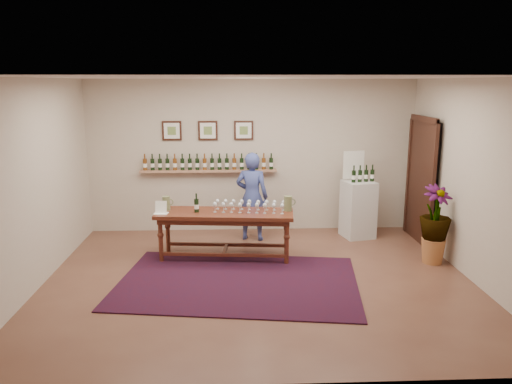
{
  "coord_description": "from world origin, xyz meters",
  "views": [
    {
      "loc": [
        -0.33,
        -6.62,
        2.75
      ],
      "look_at": [
        0.0,
        0.8,
        1.1
      ],
      "focal_mm": 35.0,
      "sensor_mm": 36.0,
      "label": 1
    }
  ],
  "objects_px": {
    "display_pedestal": "(358,209)",
    "potted_plant": "(435,224)",
    "person": "(252,197)",
    "tasting_table": "(225,219)"
  },
  "relations": [
    {
      "from": "display_pedestal",
      "to": "potted_plant",
      "type": "xyz_separation_m",
      "value": [
        0.84,
        -1.38,
        0.11
      ]
    },
    {
      "from": "display_pedestal",
      "to": "potted_plant",
      "type": "bearing_deg",
      "value": -58.58
    },
    {
      "from": "potted_plant",
      "to": "person",
      "type": "distance_m",
      "value": 3.04
    },
    {
      "from": "person",
      "to": "potted_plant",
      "type": "bearing_deg",
      "value": 168.33
    },
    {
      "from": "tasting_table",
      "to": "display_pedestal",
      "type": "xyz_separation_m",
      "value": [
        2.37,
        1.02,
        -0.13
      ]
    },
    {
      "from": "display_pedestal",
      "to": "person",
      "type": "relative_size",
      "value": 0.65
    },
    {
      "from": "display_pedestal",
      "to": "potted_plant",
      "type": "height_order",
      "value": "potted_plant"
    },
    {
      "from": "display_pedestal",
      "to": "potted_plant",
      "type": "relative_size",
      "value": 0.97
    },
    {
      "from": "tasting_table",
      "to": "display_pedestal",
      "type": "bearing_deg",
      "value": 28.7
    },
    {
      "from": "display_pedestal",
      "to": "person",
      "type": "height_order",
      "value": "person"
    }
  ]
}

